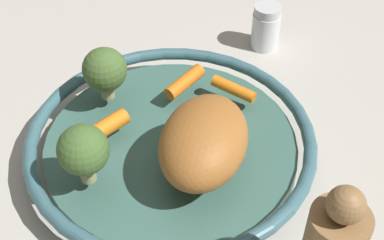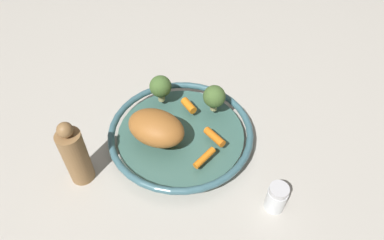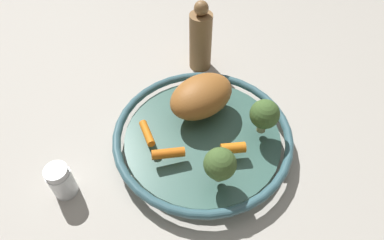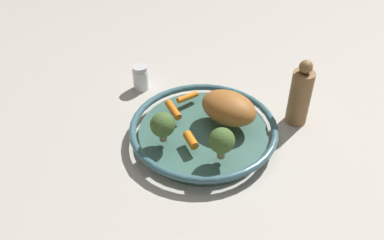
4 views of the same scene
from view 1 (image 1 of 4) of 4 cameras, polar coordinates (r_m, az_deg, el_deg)
name	(u,v)px [view 1 (image 1 of 4)]	position (r m, az deg, el deg)	size (l,w,h in m)	color
ground_plane	(171,157)	(0.65, -2.15, -3.91)	(2.24, 2.24, 0.00)	#B7B2A8
serving_bowl	(171,145)	(0.64, -2.21, -2.59)	(0.34, 0.34, 0.04)	#3D665B
roast_chicken_piece	(204,141)	(0.57, 1.23, -2.23)	(0.13, 0.09, 0.07)	#A1622A
baby_carrot_back	(110,124)	(0.63, -8.51, -0.45)	(0.02, 0.02, 0.04)	orange
baby_carrot_right	(234,89)	(0.67, 4.35, 3.25)	(0.01, 0.01, 0.06)	orange
baby_carrot_left	(185,82)	(0.68, -0.75, 3.99)	(0.02, 0.02, 0.06)	orange
broccoli_floret_mid	(105,70)	(0.65, -9.08, 5.15)	(0.05, 0.05, 0.07)	tan
broccoli_floret_small	(83,151)	(0.56, -11.25, -3.17)	(0.05, 0.05, 0.07)	tan
salt_shaker	(266,27)	(0.81, 7.69, 9.58)	(0.04, 0.04, 0.07)	silver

